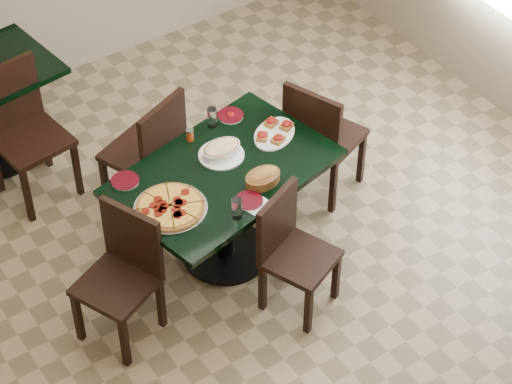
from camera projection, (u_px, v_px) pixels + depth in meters
floor at (265, 277)px, 6.47m from camera, size 5.50×5.50×0.00m
main_table at (224, 192)px, 6.23m from camera, size 1.50×1.13×0.75m
chair_far at (151, 148)px, 6.58m from camera, size 0.57×0.57×0.95m
chair_near at (290, 246)px, 6.02m from camera, size 0.51×0.51×0.84m
chair_right at (320, 134)px, 6.69m from camera, size 0.57×0.57×0.94m
chair_left at (124, 268)px, 5.85m from camera, size 0.54×0.54×0.89m
back_chair_near at (22, 124)px, 6.73m from camera, size 0.52×0.52×0.99m
pepperoni_pizza at (170, 207)px, 5.84m from camera, size 0.44×0.44×0.04m
lasagna_casserole at (221, 150)px, 6.17m from camera, size 0.29×0.29×0.09m
bread_basket at (263, 177)px, 5.99m from camera, size 0.24×0.17×0.10m
bruschetta_platter at (274, 132)px, 6.33m from camera, size 0.42×0.39×0.05m
side_plate_near at (249, 201)px, 5.89m from camera, size 0.17×0.17×0.02m
side_plate_far_r at (230, 115)px, 6.47m from camera, size 0.17×0.17×0.03m
side_plate_far_l at (125, 181)px, 6.02m from camera, size 0.17×0.17×0.02m
napkin_setting at (254, 203)px, 5.89m from camera, size 0.19×0.19×0.01m
water_glass_a at (212, 117)px, 6.36m from camera, size 0.06×0.06×0.14m
water_glass_b at (237, 208)px, 5.76m from camera, size 0.06×0.06×0.14m
pepper_shaker at (190, 135)px, 6.28m from camera, size 0.05×0.05×0.08m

